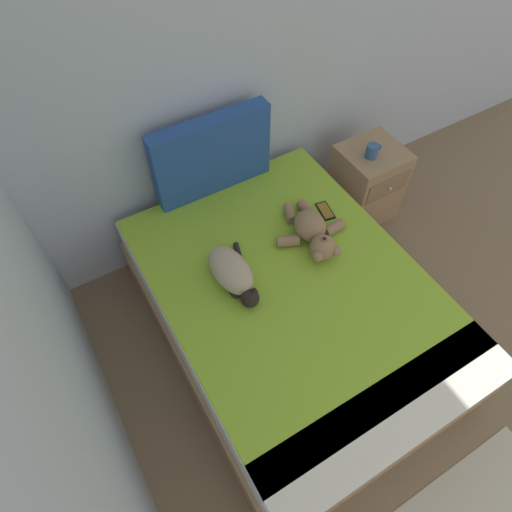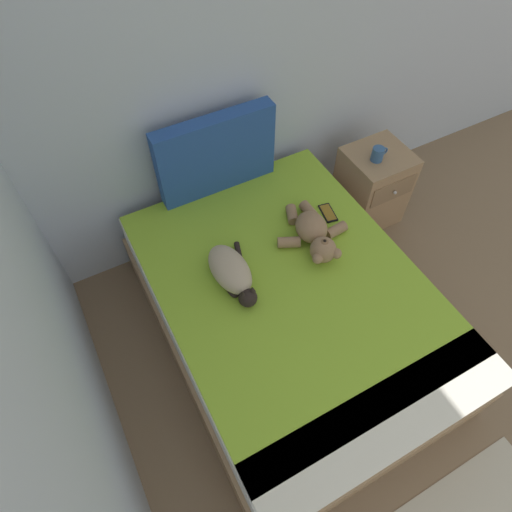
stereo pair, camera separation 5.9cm
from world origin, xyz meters
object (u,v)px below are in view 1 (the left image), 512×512
bed (291,310)px  cat (233,273)px  nightstand (366,183)px  mug (372,151)px  patterned_cushion (212,156)px  teddy_bear (313,232)px  cell_phone (325,211)px

bed → cat: size_ratio=4.46×
nightstand → mug: (-0.06, -0.03, 0.34)m
patterned_cushion → mug: 1.07m
cat → mug: size_ratio=3.57×
teddy_bear → cell_phone: size_ratio=3.11×
patterned_cushion → cell_phone: patterned_cushion is taller
teddy_bear → cell_phone: (0.20, 0.14, -0.06)m
teddy_bear → mug: bearing=26.7°
bed → mug: mug is taller
teddy_bear → mug: 0.81m
bed → teddy_bear: teddy_bear is taller
teddy_bear → cat: bearing=-178.4°
patterned_cushion → mug: bearing=-17.3°
bed → mug: bearing=30.1°
nightstand → mug: 0.35m
cat → cell_phone: size_ratio=2.70×
nightstand → mug: size_ratio=4.89×
mug → patterned_cushion: bearing=162.7°
patterned_cushion → nightstand: size_ratio=1.27×
nightstand → mug: bearing=-155.0°
patterned_cushion → cat: 0.76m
cell_phone → nightstand: bearing=23.0°
mug → cell_phone: bearing=-157.3°
mug → bed: bearing=-149.9°
mug → cat: bearing=-163.2°
cell_phone → patterned_cushion: bearing=132.0°
bed → teddy_bear: size_ratio=3.87×
bed → cell_phone: size_ratio=12.04×
teddy_bear → mug: teddy_bear is taller
bed → mug: size_ratio=15.92×
bed → teddy_bear: 0.48m
nightstand → teddy_bear: bearing=-153.4°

